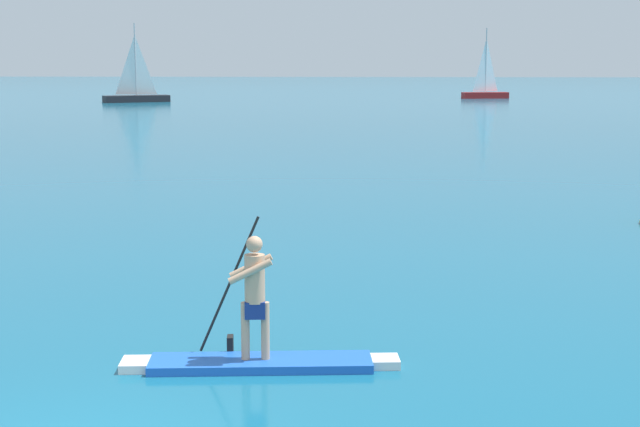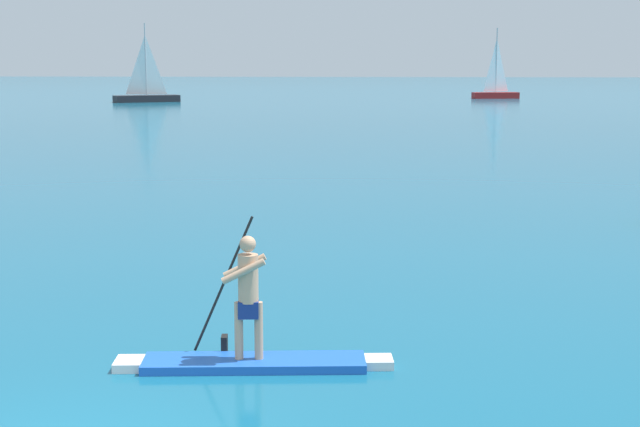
{
  "view_description": "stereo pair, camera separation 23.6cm",
  "coord_description": "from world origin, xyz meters",
  "views": [
    {
      "loc": [
        2.98,
        -8.48,
        3.91
      ],
      "look_at": [
        1.68,
        9.88,
        0.95
      ],
      "focal_mm": 53.48,
      "sensor_mm": 36.0,
      "label": 1
    },
    {
      "loc": [
        3.22,
        -8.46,
        3.91
      ],
      "look_at": [
        1.68,
        9.88,
        0.95
      ],
      "focal_mm": 53.48,
      "sensor_mm": 36.0,
      "label": 2
    }
  ],
  "objects": [
    {
      "name": "sailboat_left_horizon",
      "position": [
        -20.73,
        80.54,
        0.84
      ],
      "size": [
        6.18,
        4.57,
        7.35
      ],
      "rotation": [
        0.0,
        0.0,
        3.66
      ],
      "color": "black",
      "rests_on": "ground"
    },
    {
      "name": "sailboat_right_horizon",
      "position": [
        13.05,
        92.01,
        0.98
      ],
      "size": [
        4.94,
        2.36,
        7.2
      ],
      "rotation": [
        0.0,
        0.0,
        3.37
      ],
      "color": "#A51E1E",
      "rests_on": "ground"
    },
    {
      "name": "paddleboarder_mid_center",
      "position": [
        1.34,
        3.24,
        0.32
      ],
      "size": [
        3.6,
        0.98,
        1.93
      ],
      "rotation": [
        0.0,
        0.0,
        3.25
      ],
      "color": "blue",
      "rests_on": "ground"
    }
  ]
}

